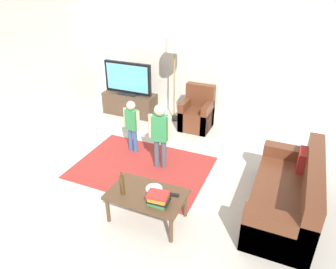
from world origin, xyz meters
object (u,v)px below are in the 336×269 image
Objects in this scene: tv_remote at (172,195)px; plate at (154,189)px; tv at (128,79)px; armchair at (197,114)px; child_near_tv at (132,122)px; bottle at (122,185)px; book_stack at (158,198)px; tv_stand at (130,104)px; couch at (290,197)px; coffee_table at (147,196)px; child_center at (160,131)px; floor_lamp at (175,49)px.

plate is (-0.27, 0.02, -0.00)m from tv_remote.
tv reaches higher than plate.
child_near_tv is (-0.76, -1.38, 0.29)m from armchair.
armchair is 2.69× the size of bottle.
tv is 1.22× the size of armchair.
book_stack reaches higher than plate.
tv is at bearing 125.28° from book_stack.
bottle is at bearing -61.87° from tv_stand.
couch is at bearing -45.33° from armchair.
plate reaches higher than coffee_table.
bottle is at bearing -64.82° from child_near_tv.
child_near_tv reaches higher than book_stack.
bottle is (0.75, -1.60, -0.03)m from child_near_tv.
couch is 1.58× the size of child_center.
tv_stand is 3.58× the size of bottle.
book_stack is (-1.50, -0.96, 0.21)m from couch.
couch is 6.21× the size of book_stack.
bottle is 1.52× the size of plate.
child_center is at bearing 110.61° from plate.
floor_lamp is (1.02, 0.15, 1.30)m from tv_stand.
tv is at bearing -90.00° from tv_stand.
armchair is 0.79× the size of child_center.
tv is 3.79× the size of book_stack.
tv_stand reaches higher than plate.
couch is 3.62m from floor_lamp.
floor_lamp reaches higher than book_stack.
armchair is 2.82m from tv_remote.
armchair is 1.71m from child_center.
coffee_table is at bearing -112.73° from plate.
coffee_table is at bearing -56.64° from tv.
armchair is 2.76m from plate.
armchair is at bearing 134.67° from couch.
child_center reaches higher than tv_remote.
couch reaches higher than bottle.
book_stack is at bearing -53.74° from plate.
bottle reaches higher than book_stack.
tv_remote is (1.35, -1.38, -0.16)m from child_near_tv.
couch is 1.91m from coffee_table.
child_center is 1.31m from tv_remote.
tv_stand is at bearing 90.00° from tv.
coffee_table is at bearing -170.73° from tv_remote.
tv is 3.57m from tv_remote.
coffee_table is 3.45× the size of book_stack.
plate is (1.94, -2.77, 0.18)m from tv_stand.
child_center is 1.32m from bottle.
tv is at bearing 120.49° from tv_remote.
tv is 2.28m from child_center.
child_center is (-0.08, -1.66, 0.39)m from armchair.
coffee_table is 0.14m from plate.
coffee_table is at bearing -55.08° from child_near_tv.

